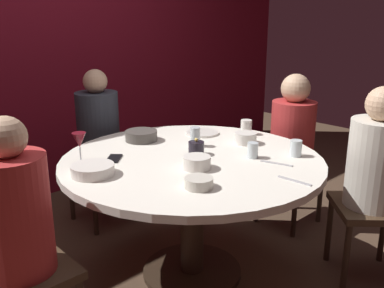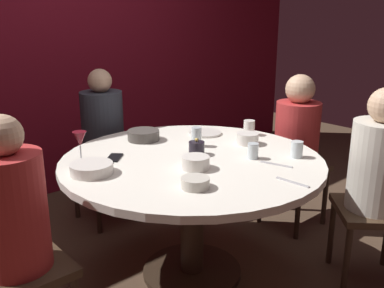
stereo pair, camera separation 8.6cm
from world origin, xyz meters
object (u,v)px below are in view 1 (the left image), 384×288
object	(u,v)px
dining_table	(192,180)
cup_center_front	(195,137)
seated_diner_back	(98,131)
bowl_rice_portion	(93,170)
dinner_plate	(202,133)
bowl_small_white	(246,138)
cup_by_left_diner	(246,127)
bowl_sauce_side	(141,136)
candle_holder	(196,148)
wine_glass	(79,141)
cup_by_right_diner	(296,148)
seated_diner_right	(293,133)
seated_diner_left	(16,220)
cup_near_candle	(253,150)
bowl_salad_center	(199,183)
bowl_serving_large	(197,162)
cell_phone	(114,159)
seated_diner_front_right	(376,164)

from	to	relation	value
dining_table	cup_center_front	world-z (taller)	cup_center_front
seated_diner_back	bowl_rice_portion	bearing A→B (deg)	-33.01
dinner_plate	bowl_small_white	xyz separation A→B (m)	(0.04, -0.35, 0.03)
dinner_plate	cup_by_left_diner	world-z (taller)	cup_by_left_diner
seated_diner_back	bowl_sauce_side	size ratio (longest dim) A/B	5.67
dining_table	bowl_small_white	distance (m)	0.47
candle_holder	wine_glass	distance (m)	0.65
cup_by_right_diner	seated_diner_back	bearing A→B (deg)	107.91
seated_diner_right	bowl_rice_portion	world-z (taller)	seated_diner_right
bowl_sauce_side	dinner_plate	bearing A→B (deg)	-21.46
seated_diner_back	seated_diner_right	size ratio (longest dim) A/B	1.02
seated_diner_left	dinner_plate	size ratio (longest dim) A/B	5.25
cup_near_candle	seated_diner_right	bearing A→B (deg)	17.43
bowl_salad_center	cup_center_front	world-z (taller)	cup_center_front
seated_diner_left	cup_near_candle	world-z (taller)	seated_diner_left
bowl_serving_large	bowl_salad_center	world-z (taller)	bowl_serving_large
candle_holder	bowl_salad_center	xyz separation A→B (m)	(-0.34, -0.37, -0.01)
seated_diner_right	bowl_small_white	xyz separation A→B (m)	(-0.57, -0.03, 0.08)
dinner_plate	seated_diner_back	bearing A→B (deg)	120.38
seated_diner_left	cup_center_front	world-z (taller)	seated_diner_left
bowl_small_white	bowl_rice_portion	world-z (taller)	bowl_small_white
seated_diner_right	seated_diner_back	bearing A→B (deg)	-44.71
cup_by_right_diner	bowl_sauce_side	bearing A→B (deg)	117.41
seated_diner_left	cell_phone	size ratio (longest dim) A/B	8.21
dining_table	candle_holder	size ratio (longest dim) A/B	14.97
dining_table	cup_by_right_diner	bearing A→B (deg)	-40.99
dining_table	bowl_sauce_side	size ratio (longest dim) A/B	7.25
seated_diner_front_right	bowl_rice_portion	size ratio (longest dim) A/B	5.33
seated_diner_right	candle_holder	size ratio (longest dim) A/B	11.43
cup_by_right_diner	wine_glass	bearing A→B (deg)	143.10
bowl_serving_large	dining_table	bearing A→B (deg)	54.57
bowl_serving_large	cup_near_candle	xyz separation A→B (m)	(0.35, -0.09, 0.01)
bowl_small_white	dinner_plate	bearing A→B (deg)	96.21
seated_diner_left	dinner_plate	xyz separation A→B (m)	(1.40, 0.32, 0.05)
dining_table	bowl_rice_portion	distance (m)	0.59
bowl_sauce_side	seated_diner_right	bearing A→B (deg)	-25.20
dining_table	seated_diner_right	distance (m)	1.01
seated_diner_front_right	cup_by_right_diner	bearing A→B (deg)	-5.30
bowl_salad_center	bowl_sauce_side	xyz separation A→B (m)	(0.28, 0.82, 0.01)
seated_diner_front_right	wine_glass	bearing A→B (deg)	4.47
cup_near_candle	bowl_small_white	bearing A→B (deg)	47.75
cup_center_front	candle_holder	bearing A→B (deg)	-131.71
dining_table	bowl_salad_center	bearing A→B (deg)	-129.32
seated_diner_left	cup_center_front	xyz separation A→B (m)	(1.17, 0.15, 0.10)
bowl_sauce_side	cup_by_left_diner	xyz separation A→B (m)	(0.60, -0.37, 0.02)
seated_diner_right	bowl_sauce_side	world-z (taller)	seated_diner_right
seated_diner_left	seated_diner_back	size ratio (longest dim) A/B	0.99
dinner_plate	cup_center_front	xyz separation A→B (m)	(-0.23, -0.17, 0.05)
seated_diner_front_right	wine_glass	world-z (taller)	seated_diner_front_right
cup_center_front	cup_by_left_diner	bearing A→B (deg)	-5.25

